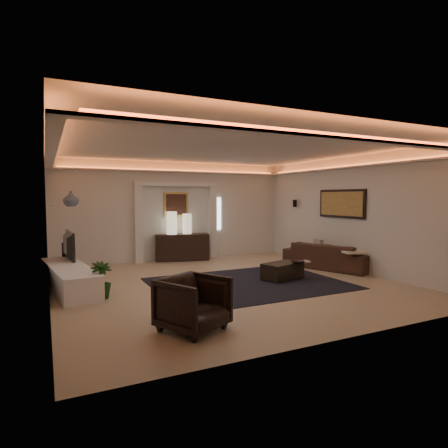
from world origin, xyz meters
name	(u,v)px	position (x,y,z in m)	size (l,w,h in m)	color
floor	(228,283)	(0.00, 0.00, 0.00)	(7.00, 7.00, 0.00)	tan
ceiling	(228,148)	(0.00, 0.00, 2.90)	(7.00, 7.00, 0.00)	white
wall_back	(176,211)	(0.00, 3.50, 1.45)	(7.00, 7.00, 0.00)	silver
wall_front	(347,230)	(0.00, -3.50, 1.45)	(7.00, 7.00, 0.00)	silver
wall_left	(47,221)	(-3.50, 0.00, 1.45)	(7.00, 7.00, 0.00)	silver
wall_right	(351,214)	(3.50, 0.00, 1.45)	(7.00, 7.00, 0.00)	silver
cove_soffit	(228,162)	(0.00, 0.00, 2.62)	(7.00, 7.00, 0.04)	silver
daylight_slit	(217,214)	(1.35, 3.48, 1.35)	(0.25, 0.03, 1.00)	white
area_rug	(248,283)	(0.40, -0.20, 0.01)	(4.00, 3.00, 0.01)	black
pilaster_left	(138,224)	(-1.15, 3.40, 1.10)	(0.22, 0.20, 2.20)	silver
pilaster_right	(212,222)	(1.15, 3.40, 1.10)	(0.22, 0.20, 2.20)	silver
alcove_header	(177,184)	(0.00, 3.40, 2.25)	(2.52, 0.20, 0.12)	silver
painting_frame	(176,205)	(0.00, 3.47, 1.65)	(0.74, 0.04, 0.74)	tan
painting_canvas	(176,205)	(0.00, 3.44, 1.65)	(0.62, 0.02, 0.62)	#4C2D1E
art_panel_frame	(342,204)	(3.47, 0.30, 1.70)	(0.04, 1.64, 0.74)	black
art_panel_gold	(341,204)	(3.44, 0.30, 1.70)	(0.02, 1.50, 0.62)	tan
wall_sconce	(295,203)	(3.38, 2.20, 1.68)	(0.12, 0.12, 0.22)	black
wall_niche	(49,208)	(-3.44, 1.40, 1.65)	(0.10, 0.55, 0.04)	silver
console	(182,247)	(0.10, 3.25, 0.40)	(1.55, 0.48, 0.78)	black
lamp_left	(172,224)	(-0.21, 3.25, 1.09)	(0.30, 0.30, 0.66)	beige
lamp_right	(187,223)	(0.26, 3.25, 1.09)	(0.26, 0.26, 0.59)	beige
media_ledge	(69,278)	(-3.13, 0.94, 0.22)	(0.68, 2.72, 0.51)	white
tv	(65,247)	(-3.15, 1.81, 0.76)	(0.14, 1.09, 0.63)	black
figurine	(65,250)	(-3.14, 2.30, 0.64)	(0.12, 0.12, 0.32)	black
ginger_jar	(71,199)	(-3.01, 1.54, 1.84)	(0.32, 0.32, 0.33)	slate
plant	(101,280)	(-2.64, -0.06, 0.34)	(0.38, 0.38, 0.68)	#14330E
sofa	(328,256)	(3.14, 0.41, 0.33)	(0.88, 2.25, 0.66)	#402318
throw_blanket	(353,252)	(3.15, -0.45, 0.55)	(0.48, 0.39, 0.05)	white
throw_pillow	(318,246)	(3.15, 0.80, 0.55)	(0.11, 0.35, 0.35)	tan
coffee_table	(282,270)	(1.31, -0.17, 0.21)	(0.94, 0.52, 0.35)	black
bowl	(298,261)	(1.54, -0.43, 0.45)	(0.29, 0.29, 0.07)	black
magazine	(303,260)	(1.78, -0.32, 0.42)	(0.27, 0.20, 0.03)	beige
armchair	(193,304)	(-1.70, -2.34, 0.38)	(0.82, 0.84, 0.76)	black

